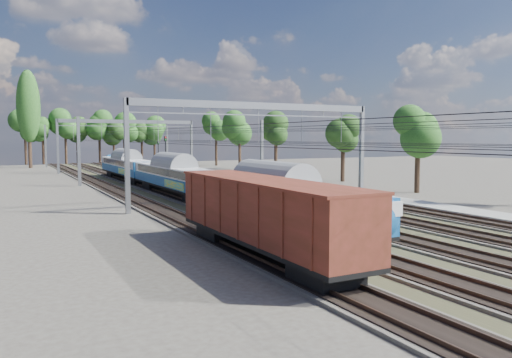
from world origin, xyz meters
name	(u,v)px	position (x,y,z in m)	size (l,w,h in m)	color
track_bed	(198,188)	(0.00, 45.00, 0.10)	(21.00, 130.00, 0.34)	#47423A
platform	(445,208)	(12.00, 20.00, 0.15)	(3.00, 70.00, 0.30)	gray
catenary	(178,134)	(0.33, 52.69, 6.40)	(25.65, 130.00, 9.00)	gray
tree_belt	(149,127)	(7.22, 91.22, 8.10)	(40.60, 101.42, 11.76)	black
poplar	(28,107)	(-14.50, 98.00, 11.89)	(4.40, 4.40, 19.04)	black
emu_train	(175,172)	(-4.50, 39.58, 2.52)	(2.93, 61.98, 4.28)	black
freight_boxcar	(264,212)	(-9.00, 12.42, 2.30)	(3.03, 14.65, 3.78)	black
worker	(205,176)	(3.66, 51.94, 0.93)	(0.68, 0.45, 1.86)	black
signal_near	(166,151)	(3.26, 67.41, 3.89)	(0.41, 0.37, 6.15)	black
signal_far	(158,151)	(6.86, 83.51, 3.34)	(0.37, 0.34, 5.29)	black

